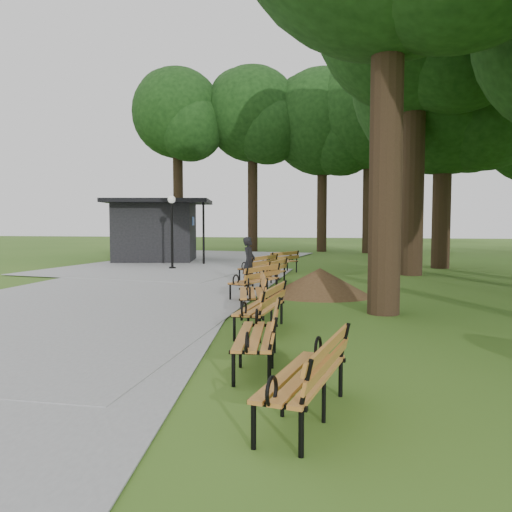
% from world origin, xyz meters
% --- Properties ---
extents(ground, '(100.00, 100.00, 0.00)m').
position_xyz_m(ground, '(0.00, 0.00, 0.00)').
color(ground, '#345C1A').
rests_on(ground, ground).
extents(path, '(12.00, 38.00, 0.06)m').
position_xyz_m(path, '(-4.00, 3.00, 0.03)').
color(path, gray).
rests_on(path, ground).
extents(person, '(0.43, 0.60, 1.53)m').
position_xyz_m(person, '(-0.60, 5.20, 0.76)').
color(person, black).
rests_on(person, ground).
extents(kiosk, '(5.54, 5.04, 3.04)m').
position_xyz_m(kiosk, '(-6.86, 14.05, 1.52)').
color(kiosk, black).
rests_on(kiosk, ground).
extents(lamp_post, '(0.32, 0.32, 3.05)m').
position_xyz_m(lamp_post, '(-4.71, 10.19, 2.20)').
color(lamp_post, black).
rests_on(lamp_post, ground).
extents(dirt_mound, '(2.33, 2.33, 0.75)m').
position_xyz_m(dirt_mound, '(1.61, 3.68, 0.38)').
color(dirt_mound, '#47301C').
rests_on(dirt_mound, ground).
extents(bench_0, '(1.02, 1.99, 0.88)m').
position_xyz_m(bench_0, '(1.77, -5.03, 0.44)').
color(bench_0, '#B46C29').
rests_on(bench_0, ground).
extents(bench_1, '(0.81, 1.95, 0.88)m').
position_xyz_m(bench_1, '(1.01, -3.29, 0.44)').
color(bench_1, '#B46C29').
rests_on(bench_1, ground).
extents(bench_2, '(0.85, 1.96, 0.88)m').
position_xyz_m(bench_2, '(0.70, -1.01, 0.44)').
color(bench_2, '#B46C29').
rests_on(bench_2, ground).
extents(bench_3, '(0.99, 1.99, 0.88)m').
position_xyz_m(bench_3, '(0.23, 0.83, 0.44)').
color(bench_3, '#B46C29').
rests_on(bench_3, ground).
extents(bench_4, '(1.30, 2.00, 0.88)m').
position_xyz_m(bench_4, '(-0.08, 3.10, 0.44)').
color(bench_4, '#B46C29').
rests_on(bench_4, ground).
extents(bench_5, '(0.99, 1.99, 0.88)m').
position_xyz_m(bench_5, '(0.04, 5.07, 0.44)').
color(bench_5, '#B46C29').
rests_on(bench_5, ground).
extents(bench_6, '(1.29, 2.00, 0.88)m').
position_xyz_m(bench_6, '(-0.60, 6.93, 0.44)').
color(bench_6, '#B46C29').
rests_on(bench_6, ground).
extents(bench_7, '(1.50, 1.97, 0.88)m').
position_xyz_m(bench_7, '(-0.13, 9.19, 0.44)').
color(bench_7, '#B46C29').
rests_on(bench_7, ground).
extents(lawn_tree_2, '(7.36, 7.36, 13.28)m').
position_xyz_m(lawn_tree_2, '(4.76, 9.54, 9.53)').
color(lawn_tree_2, black).
rests_on(lawn_tree_2, ground).
extents(lawn_tree_4, '(7.62, 7.62, 11.56)m').
position_xyz_m(lawn_tree_4, '(6.36, 12.61, 7.71)').
color(lawn_tree_4, black).
rests_on(lawn_tree_4, ground).
extents(tree_backdrop, '(37.08, 9.58, 16.44)m').
position_xyz_m(tree_backdrop, '(6.55, 23.23, 8.22)').
color(tree_backdrop, black).
rests_on(tree_backdrop, ground).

